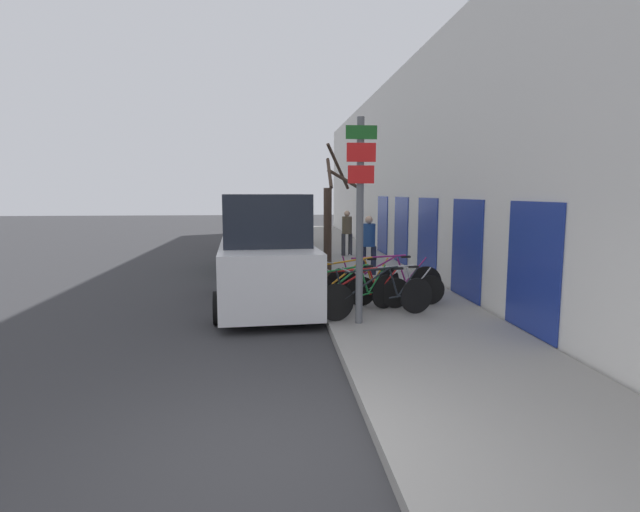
{
  "coord_description": "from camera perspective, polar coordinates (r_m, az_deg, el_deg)",
  "views": [
    {
      "loc": [
        0.04,
        -4.31,
        2.45
      ],
      "look_at": [
        1.0,
        5.82,
        1.15
      ],
      "focal_mm": 28.0,
      "sensor_mm": 36.0,
      "label": 1
    }
  ],
  "objects": [
    {
      "name": "signpost",
      "position": [
        8.66,
        4.59,
        4.82
      ],
      "size": [
        0.53,
        0.15,
        3.57
      ],
      "color": "#595B60",
      "rests_on": "sidewalk_curb"
    },
    {
      "name": "building_facade",
      "position": [
        18.77,
        7.97,
        9.56
      ],
      "size": [
        0.23,
        32.0,
        6.5
      ],
      "color": "silver",
      "rests_on": "ground"
    },
    {
      "name": "bicycle_5",
      "position": [
        10.83,
        7.37,
        -2.81
      ],
      "size": [
        2.54,
        0.44,
        0.98
      ],
      "rotation": [
        0.0,
        0.0,
        1.59
      ],
      "color": "black",
      "rests_on": "sidewalk_curb"
    },
    {
      "name": "pedestrian_near",
      "position": [
        14.05,
        5.58,
        1.73
      ],
      "size": [
        0.43,
        0.37,
        1.65
      ],
      "rotation": [
        0.0,
        0.0,
        2.91
      ],
      "color": "#1E2338",
      "rests_on": "sidewalk_curb"
    },
    {
      "name": "parked_car_1",
      "position": [
        16.44,
        -6.16,
        2.25
      ],
      "size": [
        2.12,
        4.78,
        2.26
      ],
      "rotation": [
        0.0,
        0.0,
        -0.02
      ],
      "color": "#144728",
      "rests_on": "ground"
    },
    {
      "name": "parked_car_2",
      "position": [
        22.2,
        -5.89,
        3.59
      ],
      "size": [
        2.13,
        4.41,
        2.29
      ],
      "rotation": [
        0.0,
        0.0,
        0.0
      ],
      "color": "gray",
      "rests_on": "ground"
    },
    {
      "name": "ground_plane",
      "position": [
        15.7,
        -5.5,
        -1.74
      ],
      "size": [
        80.0,
        80.0,
        0.0
      ],
      "primitive_type": "plane",
      "color": "#333335"
    },
    {
      "name": "parked_car_0",
      "position": [
        10.77,
        -6.28,
        -0.08
      ],
      "size": [
        2.34,
        4.79,
        2.41
      ],
      "rotation": [
        0.0,
        0.0,
        0.07
      ],
      "color": "silver",
      "rests_on": "ground"
    },
    {
      "name": "bicycle_2",
      "position": [
        9.84,
        4.38,
        -4.09
      ],
      "size": [
        2.16,
        0.44,
        0.84
      ],
      "rotation": [
        0.0,
        0.0,
        1.68
      ],
      "color": "black",
      "rests_on": "sidewalk_curb"
    },
    {
      "name": "sidewalk_curb",
      "position": [
        18.64,
        2.52,
        -0.06
      ],
      "size": [
        3.2,
        32.0,
        0.15
      ],
      "color": "gray",
      "rests_on": "ground"
    },
    {
      "name": "bicycle_1",
      "position": [
        9.41,
        3.4,
        -4.38
      ],
      "size": [
        2.17,
        1.34,
        0.94
      ],
      "rotation": [
        0.0,
        0.0,
        2.12
      ],
      "color": "black",
      "rests_on": "sidewalk_curb"
    },
    {
      "name": "pedestrian_far",
      "position": [
        18.32,
        3.1,
        3.03
      ],
      "size": [
        0.42,
        0.37,
        1.65
      ],
      "rotation": [
        0.0,
        0.0,
        3.46
      ],
      "color": "#333338",
      "rests_on": "sidewalk_curb"
    },
    {
      "name": "bicycle_0",
      "position": [
        9.3,
        6.59,
        -4.56
      ],
      "size": [
        2.27,
        0.7,
        0.94
      ],
      "rotation": [
        0.0,
        0.0,
        1.83
      ],
      "color": "black",
      "rests_on": "sidewalk_curb"
    },
    {
      "name": "bicycle_3",
      "position": [
        10.34,
        8.66,
        -3.62
      ],
      "size": [
        2.04,
        0.44,
        0.84
      ],
      "rotation": [
        0.0,
        0.0,
        1.56
      ],
      "color": "black",
      "rests_on": "sidewalk_curb"
    },
    {
      "name": "bicycle_4",
      "position": [
        10.4,
        3.99,
        -3.23
      ],
      "size": [
        2.22,
        1.35,
        0.95
      ],
      "rotation": [
        0.0,
        0.0,
        2.11
      ],
      "color": "black",
      "rests_on": "sidewalk_curb"
    },
    {
      "name": "street_tree",
      "position": [
        12.8,
        1.08,
        3.8
      ],
      "size": [
        0.94,
        1.93,
        3.54
      ],
      "color": "#3D2D23",
      "rests_on": "sidewalk_curb"
    }
  ]
}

